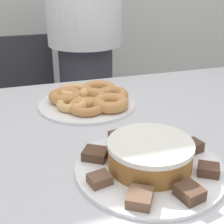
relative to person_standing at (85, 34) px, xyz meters
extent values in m
cube|color=silver|center=(-0.09, -0.92, -0.14)|extent=(1.94, 1.03, 0.03)
cylinder|color=#383842|center=(0.00, 0.00, -0.46)|extent=(0.30, 0.30, 0.82)
cylinder|color=black|center=(-0.37, -0.08, -0.87)|extent=(0.44, 0.44, 0.01)
cylinder|color=#262626|center=(-0.37, -0.08, -0.67)|extent=(0.06, 0.06, 0.39)
cube|color=#2D2D33|center=(-0.37, -0.08, -0.45)|extent=(0.44, 0.44, 0.04)
cube|color=#2D2D33|center=(-0.37, 0.13, -0.22)|extent=(0.40, 0.03, 0.42)
cylinder|color=white|center=(-0.10, -1.10, -0.12)|extent=(0.35, 0.35, 0.01)
cylinder|color=white|center=(-0.15, -0.68, -0.12)|extent=(0.33, 0.33, 0.01)
cylinder|color=#9E662D|center=(-0.10, -1.10, -0.09)|extent=(0.19, 0.19, 0.05)
cylinder|color=white|center=(-0.10, -1.10, -0.06)|extent=(0.20, 0.20, 0.01)
cube|color=brown|center=(-0.23, -1.13, -0.10)|extent=(0.05, 0.05, 0.02)
cube|color=brown|center=(-0.17, -1.22, -0.10)|extent=(0.07, 0.07, 0.02)
cube|color=#513828|center=(-0.07, -1.23, -0.10)|extent=(0.05, 0.06, 0.03)
cube|color=#513828|center=(0.01, -1.17, -0.10)|extent=(0.06, 0.06, 0.02)
cube|color=#513828|center=(0.02, -1.08, -0.10)|extent=(0.06, 0.05, 0.03)
cube|color=#513828|center=(-0.03, -0.99, -0.10)|extent=(0.07, 0.07, 0.03)
cube|color=brown|center=(-0.13, -0.98, -0.10)|extent=(0.05, 0.06, 0.03)
cube|color=#513828|center=(-0.21, -1.04, -0.10)|extent=(0.07, 0.07, 0.02)
torus|color=#D18E4C|center=(-0.15, -0.68, -0.10)|extent=(0.12, 0.12, 0.03)
torus|color=#D18E4C|center=(-0.09, -0.61, -0.09)|extent=(0.13, 0.13, 0.04)
torus|color=#E5AD66|center=(-0.18, -0.61, -0.10)|extent=(0.12, 0.12, 0.03)
torus|color=#C68447|center=(-0.22, -0.65, -0.09)|extent=(0.12, 0.12, 0.04)
torus|color=#E5AD66|center=(-0.21, -0.72, -0.10)|extent=(0.10, 0.10, 0.03)
torus|color=#C68447|center=(-0.17, -0.75, -0.10)|extent=(0.12, 0.12, 0.03)
torus|color=#D18E4C|center=(-0.09, -0.76, -0.09)|extent=(0.12, 0.12, 0.04)
torus|color=#C68447|center=(-0.06, -0.69, -0.09)|extent=(0.12, 0.12, 0.04)
camera|label=1|loc=(-0.37, -1.66, 0.29)|focal=50.00mm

